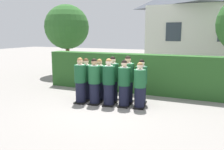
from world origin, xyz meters
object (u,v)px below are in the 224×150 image
Objects in this scene: student_front_row_0 at (80,82)px; student_rear_row_2 at (113,80)px; student_rear_row_0 at (86,80)px; student_rear_row_4 at (141,83)px; student_front_row_2 at (109,83)px; student_front_row_1 at (94,82)px; student_rear_row_3 at (128,81)px; student_front_row_3 at (124,85)px; student_front_row_4 at (140,86)px; student_rear_row_1 at (100,81)px.

student_front_row_0 is 1.19m from student_rear_row_2.
student_rear_row_0 is 0.94× the size of student_rear_row_2.
student_front_row_0 is 1.03× the size of student_rear_row_4.
student_rear_row_0 is at bearing 162.73° from student_front_row_2.
student_front_row_2 is (0.54, 0.05, 0.01)m from student_front_row_1.
student_rear_row_4 is at bearing 24.70° from student_front_row_1.
student_rear_row_3 reaches higher than student_rear_row_0.
student_front_row_2 reaches higher than student_front_row_3.
student_rear_row_2 reaches higher than student_front_row_2.
student_front_row_3 is at bearing -34.48° from student_rear_row_2.
student_front_row_4 is (1.62, 0.18, -0.04)m from student_front_row_1.
student_front_row_3 reaches higher than student_rear_row_0.
student_rear_row_1 is at bearing 95.33° from student_front_row_1.
student_front_row_1 is 0.96× the size of student_rear_row_3.
student_front_row_0 is 0.96× the size of student_rear_row_3.
student_rear_row_2 is (1.02, 0.17, 0.05)m from student_rear_row_0.
student_rear_row_4 is (0.98, 0.65, -0.03)m from student_front_row_2.
student_rear_row_3 is 1.07× the size of student_rear_row_4.
student_front_row_0 is 2.17m from student_front_row_4.
student_rear_row_2 is 0.58m from student_rear_row_3.
student_rear_row_0 is (-0.03, 0.47, -0.04)m from student_front_row_0.
student_front_row_1 is 1.02× the size of student_rear_row_4.
student_front_row_0 is at bearing -171.35° from student_front_row_1.
student_front_row_2 is 1.18m from student_rear_row_4.
student_rear_row_1 is at bearing 142.06° from student_front_row_2.
student_rear_row_4 is (1.57, 0.19, 0.02)m from student_rear_row_1.
student_rear_row_2 is at bearing 145.52° from student_front_row_3.
student_rear_row_1 is at bearing -174.27° from student_rear_row_3.
student_front_row_4 is at bearing 6.91° from student_front_row_2.
student_rear_row_3 is at bearing 5.80° from student_rear_row_2.
student_front_row_2 reaches higher than student_rear_row_1.
student_front_row_1 is 1.67m from student_rear_row_4.
student_rear_row_3 is (1.57, 0.70, 0.03)m from student_front_row_0.
student_front_row_1 reaches higher than student_front_row_3.
student_rear_row_3 is at bearing -170.28° from student_rear_row_4.
student_rear_row_2 is at bearing -172.40° from student_rear_row_4.
student_rear_row_4 is at bearing 33.33° from student_front_row_2.
student_rear_row_3 is (0.57, 0.06, 0.02)m from student_rear_row_2.
student_rear_row_0 is at bearing -167.29° from student_rear_row_1.
student_front_row_3 is 0.54m from student_front_row_4.
student_rear_row_0 is 0.99× the size of student_rear_row_4.
student_front_row_1 is 0.73m from student_rear_row_2.
student_front_row_2 is at bearing -173.09° from student_front_row_4.
student_rear_row_4 is at bearing 20.81° from student_front_row_0.
student_rear_row_3 reaches higher than student_rear_row_4.
student_front_row_0 is 1.00× the size of student_front_row_2.
student_rear_row_4 is (0.48, 0.08, -0.06)m from student_rear_row_3.
student_front_row_0 is at bearing -147.34° from student_rear_row_2.
student_front_row_0 is at bearing -86.92° from student_rear_row_0.
student_front_row_0 and student_front_row_2 have the same top height.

